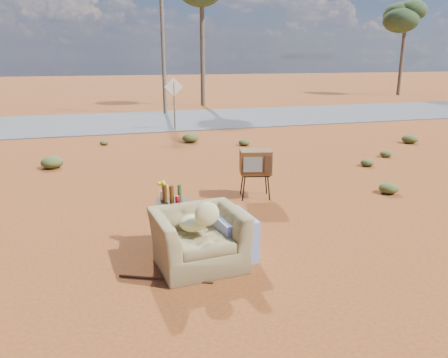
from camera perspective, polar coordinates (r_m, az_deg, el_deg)
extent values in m
plane|color=brown|center=(7.12, -0.35, -9.22)|extent=(140.00, 140.00, 0.00)
cube|color=#565659|center=(21.48, -11.87, 7.39)|extent=(140.00, 7.00, 0.04)
imported|color=olive|center=(6.43, -3.37, -6.61)|extent=(1.35, 0.95, 1.12)
ellipsoid|color=#D2CB80|center=(6.43, -4.05, -5.74)|extent=(0.41, 0.41, 0.24)
ellipsoid|color=#D2CB80|center=(6.15, -2.24, -4.61)|extent=(0.36, 0.18, 0.36)
cube|color=navy|center=(6.82, 1.13, -7.37)|extent=(0.61, 0.88, 0.66)
cube|color=black|center=(9.54, 4.11, 0.68)|extent=(0.68, 0.58, 0.03)
cylinder|color=black|center=(9.38, 2.59, -1.25)|extent=(0.03, 0.03, 0.54)
cylinder|color=black|center=(9.45, 5.86, -1.20)|extent=(0.03, 0.03, 0.54)
cylinder|color=black|center=(9.78, 2.35, -0.54)|extent=(0.03, 0.03, 0.54)
cylinder|color=black|center=(9.84, 5.50, -0.49)|extent=(0.03, 0.03, 0.54)
cube|color=brown|center=(9.47, 4.14, 2.28)|extent=(0.77, 0.66, 0.51)
cube|color=slate|center=(9.20, 3.78, 1.88)|extent=(0.39, 0.11, 0.32)
cube|color=#472D19|center=(9.24, 5.76, 1.90)|extent=(0.15, 0.06, 0.36)
cube|color=#3B2515|center=(6.97, -6.65, -3.18)|extent=(0.62, 0.62, 0.04)
cylinder|color=black|center=(6.91, -8.32, -6.79)|extent=(0.03, 0.03, 0.76)
cylinder|color=black|center=(6.91, -4.71, -6.66)|extent=(0.03, 0.03, 0.76)
cylinder|color=black|center=(7.31, -8.29, -5.50)|extent=(0.03, 0.03, 0.76)
cylinder|color=black|center=(7.31, -4.88, -5.38)|extent=(0.03, 0.03, 0.76)
cylinder|color=#45240B|center=(6.97, -7.76, -1.81)|extent=(0.08, 0.08, 0.28)
cylinder|color=#45240B|center=(6.84, -6.86, -2.04)|extent=(0.07, 0.07, 0.30)
cylinder|color=#2B5223|center=(7.03, -5.82, -1.69)|extent=(0.06, 0.06, 0.26)
cylinder|color=#AC0D1E|center=(6.84, -6.11, -2.72)|extent=(0.07, 0.07, 0.14)
cylinder|color=silver|center=(7.10, -8.00, -2.06)|extent=(0.09, 0.09, 0.15)
ellipsoid|color=yellow|center=(7.05, -8.06, -0.78)|extent=(0.17, 0.17, 0.13)
cylinder|color=#4D2A14|center=(6.27, -7.64, -12.83)|extent=(1.23, 0.62, 0.04)
cylinder|color=brown|center=(18.60, -6.50, 9.42)|extent=(0.06, 0.06, 2.00)
cube|color=silver|center=(18.53, -6.57, 11.88)|extent=(0.78, 0.04, 0.78)
cylinder|color=brown|center=(28.04, -2.84, 16.70)|extent=(0.28, 0.28, 7.00)
cylinder|color=brown|center=(38.46, 22.26, 14.95)|extent=(0.28, 0.28, 6.50)
ellipsoid|color=#354F28|center=(38.58, 22.70, 19.01)|extent=(3.20, 3.20, 2.20)
cylinder|color=brown|center=(24.02, -8.02, 17.93)|extent=(0.20, 0.20, 8.00)
ellipsoid|color=#515927|center=(10.59, 20.70, -1.12)|extent=(0.44, 0.44, 0.24)
ellipsoid|color=#515927|center=(13.06, -21.55, 2.05)|extent=(0.60, 0.60, 0.33)
ellipsoid|color=#515927|center=(14.43, 20.40, 3.10)|extent=(0.36, 0.36, 0.20)
ellipsoid|color=#515927|center=(15.33, 2.65, 4.81)|extent=(0.40, 0.40, 0.22)
ellipsoid|color=#515927|center=(15.97, -15.40, 4.60)|extent=(0.30, 0.30, 0.17)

